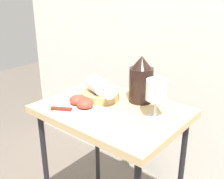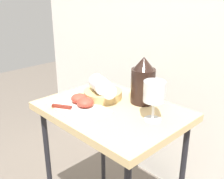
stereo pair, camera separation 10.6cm
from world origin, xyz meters
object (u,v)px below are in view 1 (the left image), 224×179
(knife, at_px, (69,110))
(table, at_px, (112,124))
(wine_glass_upright, at_px, (156,92))
(wine_glass_tipped_near, at_px, (98,85))
(basket_tray, at_px, (100,95))
(apple_half_right, at_px, (85,104))
(apple_half_left, at_px, (78,100))
(pitcher, at_px, (141,84))

(knife, bearing_deg, table, 51.44)
(wine_glass_upright, xyz_separation_m, knife, (-0.29, -0.17, -0.10))
(wine_glass_tipped_near, height_order, knife, wine_glass_tipped_near)
(wine_glass_tipped_near, bearing_deg, basket_tray, 111.72)
(table, height_order, apple_half_right, apple_half_right)
(table, xyz_separation_m, apple_half_left, (-0.13, -0.07, 0.10))
(wine_glass_upright, relative_size, apple_half_left, 2.23)
(table, xyz_separation_m, wine_glass_upright, (0.18, 0.03, 0.18))
(knife, bearing_deg, wine_glass_tipped_near, 84.28)
(basket_tray, distance_m, apple_half_right, 0.12)
(pitcher, xyz_separation_m, apple_half_left, (-0.18, -0.20, -0.06))
(basket_tray, xyz_separation_m, knife, (-0.01, -0.18, -0.01))
(wine_glass_upright, xyz_separation_m, apple_half_left, (-0.31, -0.10, -0.08))
(table, xyz_separation_m, basket_tray, (-0.10, 0.04, 0.09))
(knife, bearing_deg, basket_tray, 87.79)
(wine_glass_upright, bearing_deg, basket_tray, 177.82)
(apple_half_left, distance_m, apple_half_right, 0.05)
(pitcher, height_order, apple_half_left, pitcher)
(table, bearing_deg, wine_glass_upright, 10.05)
(wine_glass_upright, distance_m, wine_glass_tipped_near, 0.28)
(basket_tray, distance_m, pitcher, 0.19)
(pitcher, distance_m, wine_glass_upright, 0.17)
(basket_tray, bearing_deg, apple_half_left, -104.69)
(wine_glass_tipped_near, xyz_separation_m, apple_half_left, (-0.04, -0.09, -0.05))
(table, bearing_deg, apple_half_right, -136.45)
(table, relative_size, apple_half_left, 10.13)
(pitcher, relative_size, knife, 1.06)
(apple_half_left, xyz_separation_m, apple_half_right, (0.05, -0.01, 0.00))
(basket_tray, height_order, apple_half_right, apple_half_right)
(wine_glass_upright, relative_size, wine_glass_tipped_near, 0.94)
(wine_glass_tipped_near, distance_m, apple_half_right, 0.11)
(pitcher, relative_size, wine_glass_upright, 1.31)
(wine_glass_tipped_near, xyz_separation_m, apple_half_right, (0.01, -0.10, -0.05))
(apple_half_left, height_order, apple_half_right, same)
(table, xyz_separation_m, pitcher, (0.05, 0.13, 0.15))
(apple_half_right, bearing_deg, knife, -115.80)
(table, relative_size, wine_glass_upright, 4.55)
(pitcher, height_order, knife, pitcher)
(pitcher, xyz_separation_m, apple_half_right, (-0.13, -0.21, -0.06))
(wine_glass_upright, bearing_deg, apple_half_right, -157.63)
(basket_tray, bearing_deg, wine_glass_upright, -2.18)
(apple_half_right, bearing_deg, apple_half_left, 170.88)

